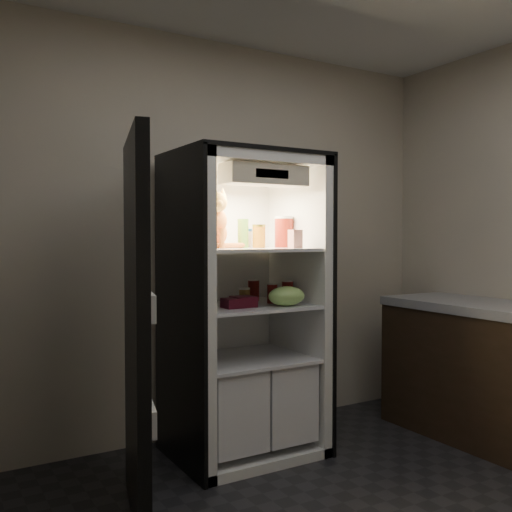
{
  "coord_description": "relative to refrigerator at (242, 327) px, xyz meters",
  "views": [
    {
      "loc": [
        -1.74,
        -1.74,
        1.36
      ],
      "look_at": [
        0.07,
        1.32,
        1.24
      ],
      "focal_mm": 40.0,
      "sensor_mm": 36.0,
      "label": 1
    }
  ],
  "objects": [
    {
      "name": "cream_carton",
      "position": [
        0.24,
        -0.25,
        0.55
      ],
      "size": [
        0.07,
        0.07,
        0.11
      ],
      "primitive_type": "cube",
      "color": "white",
      "rests_on": "refrigerator"
    },
    {
      "name": "berry_box_left",
      "position": [
        -0.15,
        -0.17,
        0.18
      ],
      "size": [
        0.11,
        0.11,
        0.06
      ],
      "primitive_type": "cube",
      "color": "#4C0C16",
      "rests_on": "refrigerator"
    },
    {
      "name": "salsa_jar",
      "position": [
        0.11,
        -0.03,
        0.57
      ],
      "size": [
        0.08,
        0.08,
        0.15
      ],
      "color": "maroon",
      "rests_on": "refrigerator"
    },
    {
      "name": "pepper_jar",
      "position": [
        0.31,
        -0.01,
        0.6
      ],
      "size": [
        0.12,
        0.12,
        0.2
      ],
      "color": "#A82D16",
      "rests_on": "refrigerator"
    },
    {
      "name": "soda_can_c",
      "position": [
        0.17,
        -0.09,
        0.21
      ],
      "size": [
        0.07,
        0.07,
        0.12
      ],
      "color": "black",
      "rests_on": "refrigerator"
    },
    {
      "name": "soda_can_a",
      "position": [
        0.13,
        0.08,
        0.22
      ],
      "size": [
        0.08,
        0.08,
        0.14
      ],
      "color": "black",
      "rests_on": "refrigerator"
    },
    {
      "name": "condiment_jar",
      "position": [
        0.02,
        0.0,
        0.2
      ],
      "size": [
        0.07,
        0.07,
        0.1
      ],
      "color": "brown",
      "rests_on": "refrigerator"
    },
    {
      "name": "berry_box_right",
      "position": [
        -0.08,
        -0.16,
        0.18
      ],
      "size": [
        0.13,
        0.13,
        0.06
      ],
      "primitive_type": "cube",
      "color": "#4C0C16",
      "rests_on": "refrigerator"
    },
    {
      "name": "soda_can_b",
      "position": [
        0.29,
        -0.08,
        0.22
      ],
      "size": [
        0.07,
        0.07,
        0.14
      ],
      "color": "black",
      "rests_on": "refrigerator"
    },
    {
      "name": "room_shell",
      "position": [
        0.0,
        -1.38,
        0.83
      ],
      "size": [
        3.6,
        3.6,
        3.6
      ],
      "color": "white",
      "rests_on": "floor"
    },
    {
      "name": "grape_bag",
      "position": [
        0.17,
        -0.25,
        0.21
      ],
      "size": [
        0.24,
        0.17,
        0.12
      ],
      "primitive_type": "ellipsoid",
      "color": "#80AC50",
      "rests_on": "refrigerator"
    },
    {
      "name": "parmesan_shaker",
      "position": [
        0.02,
        0.01,
        0.59
      ],
      "size": [
        0.07,
        0.07,
        0.18
      ],
      "color": "#238329",
      "rests_on": "refrigerator"
    },
    {
      "name": "refrigerator",
      "position": [
        0.0,
        0.0,
        0.0
      ],
      "size": [
        0.9,
        0.72,
        1.88
      ],
      "color": "white",
      "rests_on": "floor"
    },
    {
      "name": "fridge_door",
      "position": [
        -0.84,
        -0.47,
        0.12
      ],
      "size": [
        0.27,
        0.86,
        1.85
      ],
      "rotation": [
        0.0,
        0.0,
        -0.25
      ],
      "color": "black",
      "rests_on": "floor"
    },
    {
      "name": "mayo_tub",
      "position": [
        0.06,
        0.06,
        0.56
      ],
      "size": [
        0.09,
        0.09,
        0.12
      ],
      "color": "white",
      "rests_on": "refrigerator"
    },
    {
      "name": "tabby_cat",
      "position": [
        -0.18,
        0.02,
        0.64
      ],
      "size": [
        0.31,
        0.36,
        0.37
      ],
      "rotation": [
        0.0,
        0.0,
        -0.23
      ],
      "color": "orange",
      "rests_on": "refrigerator"
    }
  ]
}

